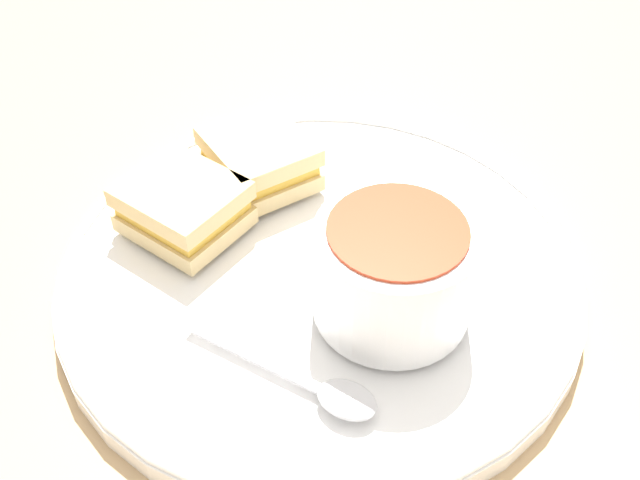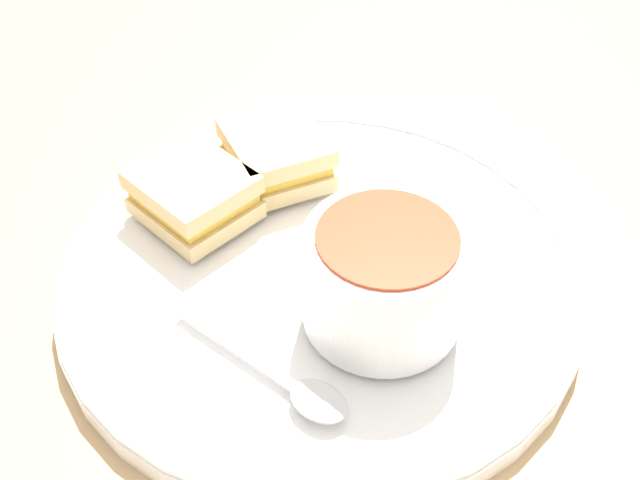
# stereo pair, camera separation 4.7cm
# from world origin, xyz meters

# --- Properties ---
(ground_plane) EXTENTS (2.40, 2.40, 0.00)m
(ground_plane) POSITION_xyz_m (0.00, 0.00, 0.00)
(ground_plane) COLOR tan
(plate) EXTENTS (0.33, 0.33, 0.02)m
(plate) POSITION_xyz_m (0.00, 0.00, 0.01)
(plate) COLOR white
(plate) RESTS_ON ground_plane
(soup_bowl) EXTENTS (0.09, 0.09, 0.06)m
(soup_bowl) POSITION_xyz_m (0.04, 0.04, 0.05)
(soup_bowl) COLOR white
(soup_bowl) RESTS_ON plate
(spoon) EXTENTS (0.08, 0.11, 0.01)m
(spoon) POSITION_xyz_m (0.10, 0.00, 0.02)
(spoon) COLOR silver
(spoon) RESTS_ON plate
(sandwich_half_near) EXTENTS (0.09, 0.09, 0.03)m
(sandwich_half_near) POSITION_xyz_m (-0.08, -0.04, 0.04)
(sandwich_half_near) COLOR #DBBC7F
(sandwich_half_near) RESTS_ON plate
(sandwich_half_far) EXTENTS (0.10, 0.10, 0.03)m
(sandwich_half_far) POSITION_xyz_m (-0.04, -0.09, 0.04)
(sandwich_half_far) COLOR #DBBC7F
(sandwich_half_far) RESTS_ON plate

